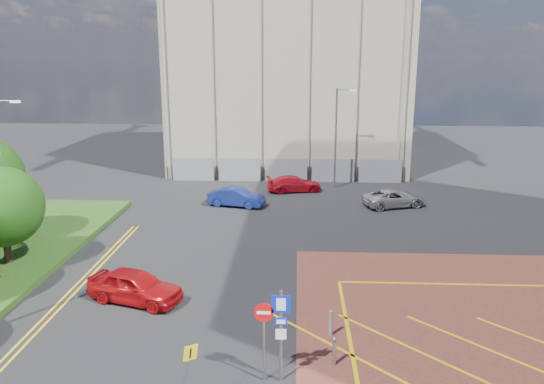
# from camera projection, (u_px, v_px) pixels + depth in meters

# --- Properties ---
(tree_c) EXTENTS (4.00, 4.00, 4.90)m
(tree_c) POSITION_uv_depth(u_px,v_px,m) (2.00, 207.00, 25.97)
(tree_c) COLOR #3D2B1C
(tree_c) RESTS_ON grass_bed
(lamp_left_far) EXTENTS (1.53, 0.16, 8.00)m
(lamp_left_far) POSITION_uv_depth(u_px,v_px,m) (2.00, 169.00, 27.59)
(lamp_left_far) COLOR #9EA0A8
(lamp_left_far) RESTS_ON grass_bed
(lamp_back) EXTENTS (1.53, 0.16, 8.00)m
(lamp_back) POSITION_uv_depth(u_px,v_px,m) (337.00, 135.00, 42.28)
(lamp_back) COLOR #9EA0A8
(lamp_back) RESTS_ON ground
(sign_cluster) EXTENTS (1.17, 0.12, 3.20)m
(sign_cluster) POSITION_uv_depth(u_px,v_px,m) (275.00, 327.00, 16.89)
(sign_cluster) COLOR #9EA0A8
(sign_cluster) RESTS_ON ground
(warning_sign) EXTENTS (0.63, 0.39, 2.25)m
(warning_sign) POSITION_uv_depth(u_px,v_px,m) (187.00, 370.00, 15.47)
(warning_sign) COLOR #9EA0A8
(warning_sign) RESTS_ON ground
(construction_building) EXTENTS (21.20, 19.20, 22.00)m
(construction_building) POSITION_uv_depth(u_px,v_px,m) (289.00, 51.00, 52.47)
(construction_building) COLOR #B8AC96
(construction_building) RESTS_ON ground
(construction_fence) EXTENTS (21.60, 0.06, 2.00)m
(construction_fence) POSITION_uv_depth(u_px,v_px,m) (298.00, 170.00, 45.19)
(construction_fence) COLOR gray
(construction_fence) RESTS_ON ground
(car_red_left) EXTENTS (4.53, 2.90, 1.43)m
(car_red_left) POSITION_uv_depth(u_px,v_px,m) (135.00, 286.00, 22.87)
(car_red_left) COLOR red
(car_red_left) RESTS_ON ground
(car_blue_back) EXTENTS (4.25, 2.30, 1.33)m
(car_blue_back) POSITION_uv_depth(u_px,v_px,m) (236.00, 197.00, 37.74)
(car_blue_back) COLOR navy
(car_blue_back) RESTS_ON ground
(car_red_back) EXTENTS (4.59, 2.66, 1.25)m
(car_red_back) POSITION_uv_depth(u_px,v_px,m) (294.00, 184.00, 41.96)
(car_red_back) COLOR red
(car_red_back) RESTS_ON ground
(car_silver_back) EXTENTS (4.85, 3.35, 1.23)m
(car_silver_back) POSITION_uv_depth(u_px,v_px,m) (394.00, 198.00, 37.65)
(car_silver_back) COLOR #A7A8AE
(car_silver_back) RESTS_ON ground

